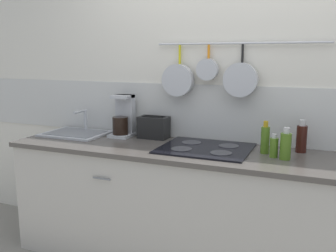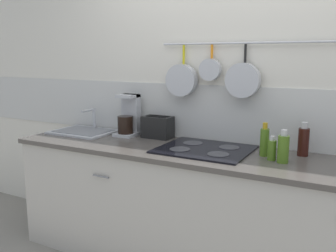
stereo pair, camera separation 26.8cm
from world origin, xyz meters
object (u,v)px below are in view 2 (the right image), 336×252
coffee_maker (129,118)px  bottle_cooking_wine (272,150)px  bottle_olive_oil (283,148)px  toaster (158,127)px  bottle_vinegar (264,141)px  bottle_dish_soap (303,141)px

coffee_maker → bottle_cooking_wine: 1.24m
bottle_cooking_wine → bottle_olive_oil: size_ratio=0.75×
coffee_maker → bottle_cooking_wine: coffee_maker is taller
toaster → bottle_olive_oil: bottle_olive_oil is taller
bottle_vinegar → bottle_dish_soap: bottle_dish_soap is taller
bottle_dish_soap → coffee_maker: bearing=-179.9°
coffee_maker → bottle_dish_soap: size_ratio=1.51×
toaster → bottle_vinegar: 0.91m
coffee_maker → toaster: 0.27m
bottle_dish_soap → bottle_cooking_wine: bearing=-127.3°
coffee_maker → bottle_dish_soap: (1.38, 0.00, -0.04)m
bottle_cooking_wine → bottle_olive_oil: 0.08m
toaster → bottle_cooking_wine: toaster is taller
bottle_olive_oil → bottle_dish_soap: 0.24m
coffee_maker → bottle_vinegar: bearing=-6.1°
bottle_vinegar → bottle_cooking_wine: size_ratio=1.43×
bottle_cooking_wine → bottle_dish_soap: (0.16, 0.21, 0.03)m
bottle_vinegar → bottle_dish_soap: (0.22, 0.13, 0.00)m
bottle_cooking_wine → bottle_dish_soap: bearing=52.7°
bottle_cooking_wine → bottle_dish_soap: size_ratio=0.69×
coffee_maker → toaster: size_ratio=1.35×
bottle_olive_oil → bottle_dish_soap: bearing=70.3°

